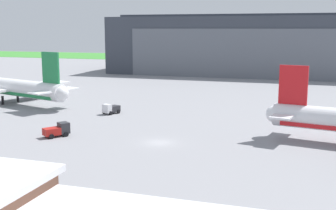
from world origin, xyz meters
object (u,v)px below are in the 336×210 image
Objects in this scene: maintenance_hangar at (238,45)px; baggage_tug at (58,130)px; pushback_tractor at (111,109)px; airliner_far_left at (6,87)px.

maintenance_hangar is 21.63× the size of baggage_tug.
pushback_tractor is at bearing 89.69° from baggage_tug.
baggage_tug is (29.08, -24.86, -2.63)m from airliner_far_left.
maintenance_hangar is at bearing 83.99° from baggage_tug.
maintenance_hangar reaches higher than baggage_tug.
airliner_far_left is at bearing 170.28° from pushback_tractor.
airliner_far_left reaches higher than baggage_tug.
maintenance_hangar is 111.73m from baggage_tug.
pushback_tractor is at bearing -9.72° from airliner_far_left.
airliner_far_left is 29.73m from pushback_tractor.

